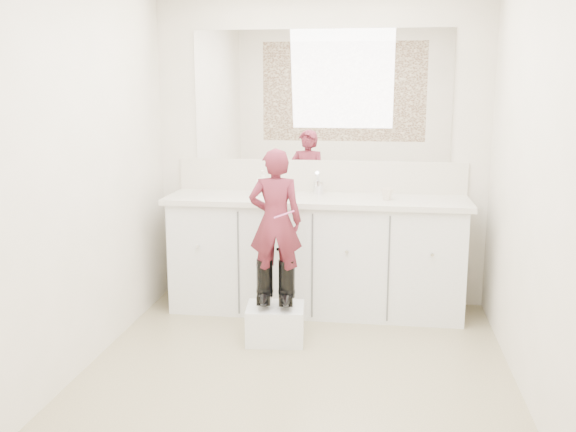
# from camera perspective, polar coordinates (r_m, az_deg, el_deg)

# --- Properties ---
(floor) EXTENTS (3.00, 3.00, 0.00)m
(floor) POSITION_cam_1_polar(r_m,az_deg,el_deg) (3.95, 0.60, -14.17)
(floor) COLOR #7F7253
(floor) RESTS_ON ground
(wall_back) EXTENTS (2.60, 0.00, 2.60)m
(wall_back) POSITION_cam_1_polar(r_m,az_deg,el_deg) (5.08, 2.90, 5.66)
(wall_back) COLOR beige
(wall_back) RESTS_ON floor
(wall_front) EXTENTS (2.60, 0.00, 2.60)m
(wall_front) POSITION_cam_1_polar(r_m,az_deg,el_deg) (2.15, -4.68, -2.25)
(wall_front) COLOR beige
(wall_front) RESTS_ON floor
(wall_left) EXTENTS (0.00, 3.00, 3.00)m
(wall_left) POSITION_cam_1_polar(r_m,az_deg,el_deg) (3.99, -18.24, 3.53)
(wall_left) COLOR beige
(wall_left) RESTS_ON floor
(wall_right) EXTENTS (0.00, 3.00, 3.00)m
(wall_right) POSITION_cam_1_polar(r_m,az_deg,el_deg) (3.67, 21.24, 2.68)
(wall_right) COLOR beige
(wall_right) RESTS_ON floor
(vanity_cabinet) EXTENTS (2.20, 0.55, 0.85)m
(vanity_cabinet) POSITION_cam_1_polar(r_m,az_deg,el_deg) (4.95, 2.51, -3.61)
(vanity_cabinet) COLOR silver
(vanity_cabinet) RESTS_ON floor
(countertop) EXTENTS (2.28, 0.58, 0.04)m
(countertop) POSITION_cam_1_polar(r_m,az_deg,el_deg) (4.84, 2.54, 1.43)
(countertop) COLOR beige
(countertop) RESTS_ON vanity_cabinet
(backsplash) EXTENTS (2.28, 0.03, 0.25)m
(backsplash) POSITION_cam_1_polar(r_m,az_deg,el_deg) (5.09, 2.86, 3.57)
(backsplash) COLOR beige
(backsplash) RESTS_ON countertop
(mirror) EXTENTS (2.00, 0.02, 1.00)m
(mirror) POSITION_cam_1_polar(r_m,az_deg,el_deg) (5.05, 2.94, 10.62)
(mirror) COLOR white
(mirror) RESTS_ON wall_back
(dot_panel) EXTENTS (2.00, 0.01, 1.20)m
(dot_panel) POSITION_cam_1_polar(r_m,az_deg,el_deg) (2.10, -4.82, 9.83)
(dot_panel) COLOR #472819
(dot_panel) RESTS_ON wall_front
(faucet) EXTENTS (0.08, 0.08, 0.10)m
(faucet) POSITION_cam_1_polar(r_m,az_deg,el_deg) (4.99, 2.74, 2.55)
(faucet) COLOR silver
(faucet) RESTS_ON countertop
(cup) EXTENTS (0.12, 0.12, 0.09)m
(cup) POSITION_cam_1_polar(r_m,az_deg,el_deg) (4.78, 8.80, 1.95)
(cup) COLOR beige
(cup) RESTS_ON countertop
(soap_bottle) EXTENTS (0.09, 0.10, 0.19)m
(soap_bottle) POSITION_cam_1_polar(r_m,az_deg,el_deg) (4.92, -2.27, 2.98)
(soap_bottle) COLOR white
(soap_bottle) RESTS_ON countertop
(step_stool) EXTENTS (0.42, 0.36, 0.25)m
(step_stool) POSITION_cam_1_polar(r_m,az_deg,el_deg) (4.43, -1.13, -9.53)
(step_stool) COLOR silver
(step_stool) RESTS_ON floor
(boot_left) EXTENTS (0.14, 0.22, 0.32)m
(boot_left) POSITION_cam_1_polar(r_m,az_deg,el_deg) (4.37, -2.08, -5.91)
(boot_left) COLOR black
(boot_left) RESTS_ON step_stool
(boot_right) EXTENTS (0.14, 0.22, 0.32)m
(boot_right) POSITION_cam_1_polar(r_m,az_deg,el_deg) (4.35, -0.12, -6.00)
(boot_right) COLOR black
(boot_right) RESTS_ON step_stool
(toddler) EXTENTS (0.38, 0.27, 0.97)m
(toddler) POSITION_cam_1_polar(r_m,az_deg,el_deg) (4.25, -1.12, -0.47)
(toddler) COLOR #962E3C
(toddler) RESTS_ON step_stool
(toothbrush) EXTENTS (0.14, 0.03, 0.06)m
(toothbrush) POSITION_cam_1_polar(r_m,az_deg,el_deg) (4.15, -0.35, 0.14)
(toothbrush) COLOR pink
(toothbrush) RESTS_ON toddler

